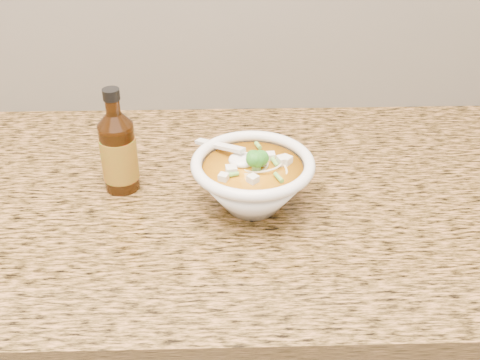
{
  "coord_description": "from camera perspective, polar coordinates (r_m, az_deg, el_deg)",
  "views": [
    {
      "loc": [
        0.2,
        0.84,
        1.47
      ],
      "look_at": [
        0.22,
        1.63,
        0.95
      ],
      "focal_mm": 45.0,
      "sensor_mm": 36.0,
      "label": 1
    }
  ],
  "objects": [
    {
      "name": "counter_slab",
      "position": [
        1.05,
        -12.29,
        -2.04
      ],
      "size": [
        4.0,
        0.68,
        0.04
      ],
      "primitive_type": "cube",
      "color": "#A66D3C",
      "rests_on": "cabinet"
    },
    {
      "name": "soup_bowl",
      "position": [
        0.95,
        1.2,
        -0.21
      ],
      "size": [
        0.19,
        0.19,
        0.11
      ],
      "rotation": [
        0.0,
        0.0,
        -0.21
      ],
      "color": "white",
      "rests_on": "counter_slab"
    },
    {
      "name": "hot_sauce_bottle",
      "position": [
        1.01,
        -11.44,
        2.58
      ],
      "size": [
        0.07,
        0.07,
        0.18
      ],
      "rotation": [
        0.0,
        0.0,
        -0.15
      ],
      "color": "#3E1E08",
      "rests_on": "counter_slab"
    }
  ]
}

